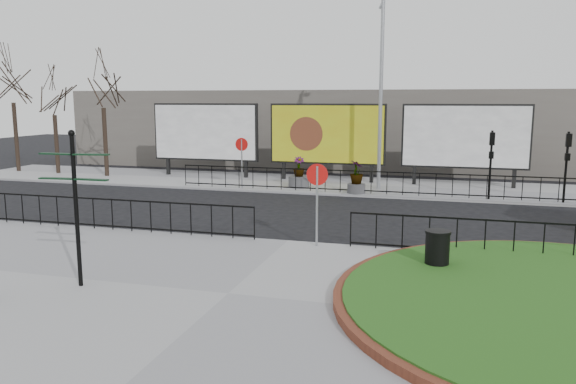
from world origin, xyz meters
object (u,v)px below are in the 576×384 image
(fingerpost_sign, at_px, (75,193))
(lamp_post, at_px, (381,91))
(billboard_mid, at_px, (327,134))
(planter_b, at_px, (356,179))
(litter_bin, at_px, (437,251))
(planter_a, at_px, (299,177))

(fingerpost_sign, bearing_deg, lamp_post, 72.34)
(billboard_mid, bearing_deg, planter_b, -58.85)
(fingerpost_sign, distance_m, litter_bin, 8.88)
(fingerpost_sign, xyz_separation_m, litter_bin, (8.05, 3.36, -1.66))
(planter_a, bearing_deg, lamp_post, 8.92)
(lamp_post, bearing_deg, fingerpost_sign, -107.10)
(billboard_mid, xyz_separation_m, planter_b, (2.16, -3.57, -1.82))
(lamp_post, xyz_separation_m, planter_b, (-0.85, -1.60, -4.04))
(billboard_mid, height_order, planter_b, billboard_mid)
(litter_bin, distance_m, planter_a, 14.23)
(lamp_post, height_order, planter_a, lamp_post)
(billboard_mid, height_order, planter_a, billboard_mid)
(fingerpost_sign, relative_size, litter_bin, 3.41)
(lamp_post, relative_size, planter_a, 6.09)
(litter_bin, xyz_separation_m, planter_b, (-3.84, 11.47, 0.12))
(billboard_mid, relative_size, fingerpost_sign, 1.70)
(lamp_post, distance_m, planter_b, 4.43)
(planter_b, bearing_deg, litter_bin, -71.48)
(lamp_post, xyz_separation_m, fingerpost_sign, (-5.05, -16.43, -2.50))
(billboard_mid, height_order, litter_bin, billboard_mid)
(planter_b, bearing_deg, lamp_post, 62.07)
(billboard_mid, distance_m, fingerpost_sign, 18.52)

